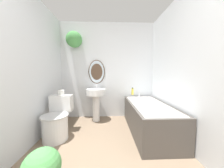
% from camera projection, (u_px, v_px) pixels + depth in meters
% --- Properties ---
extents(wall_back, '(2.45, 0.38, 2.40)m').
position_uv_depth(wall_back, '(103.00, 67.00, 2.87)').
color(wall_back, silver).
rests_on(wall_back, ground_plane).
extents(wall_left, '(0.06, 2.82, 2.40)m').
position_uv_depth(wall_left, '(17.00, 68.00, 1.48)').
color(wall_left, silver).
rests_on(wall_left, ground_plane).
extents(wall_right, '(0.06, 2.82, 2.40)m').
position_uv_depth(wall_right, '(192.00, 68.00, 1.57)').
color(wall_right, silver).
rests_on(wall_right, ground_plane).
extents(toilet, '(0.43, 0.61, 0.71)m').
position_uv_depth(toilet, '(57.00, 121.00, 1.96)').
color(toilet, white).
rests_on(toilet, ground_plane).
extents(pedestal_sink, '(0.45, 0.45, 0.87)m').
position_uv_depth(pedestal_sink, '(96.00, 98.00, 2.65)').
color(pedestal_sink, white).
rests_on(pedestal_sink, ground_plane).
extents(bathtub, '(0.70, 1.49, 0.62)m').
position_uv_depth(bathtub, '(148.00, 117.00, 2.19)').
color(bathtub, '#4C4742').
rests_on(bathtub, ground_plane).
extents(shampoo_bottle, '(0.06, 0.06, 0.17)m').
position_uv_depth(shampoo_bottle, '(132.00, 91.00, 2.72)').
color(shampoo_bottle, gold).
rests_on(shampoo_bottle, bathtub).
extents(toilet_paper_roll, '(0.11, 0.11, 0.10)m').
position_uv_depth(toilet_paper_roll, '(61.00, 93.00, 2.15)').
color(toilet_paper_roll, white).
rests_on(toilet_paper_roll, toilet).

